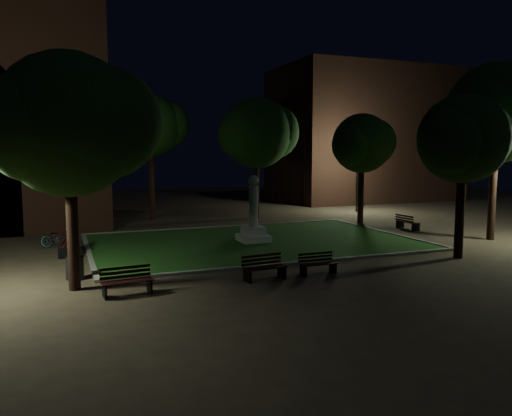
{
  "coord_description": "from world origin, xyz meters",
  "views": [
    {
      "loc": [
        -8.61,
        -20.26,
        4.32
      ],
      "look_at": [
        -0.26,
        1.0,
        1.8
      ],
      "focal_mm": 35.0,
      "sensor_mm": 36.0,
      "label": 1
    }
  ],
  "objects_px": {
    "bicycle": "(59,238)",
    "monument": "(253,223)",
    "bench_west_near": "(127,282)",
    "trash_bin": "(75,267)",
    "bench_near_right": "(318,264)",
    "bench_left_side": "(70,244)",
    "bench_right_side": "(407,223)",
    "bench_near_left": "(264,268)"
  },
  "relations": [
    {
      "from": "bicycle",
      "to": "monument",
      "type": "bearing_deg",
      "value": -73.74
    },
    {
      "from": "bench_west_near",
      "to": "trash_bin",
      "type": "distance_m",
      "value": 2.9
    },
    {
      "from": "bench_near_right",
      "to": "bench_left_side",
      "type": "height_order",
      "value": "bench_left_side"
    },
    {
      "from": "monument",
      "to": "bench_right_side",
      "type": "distance_m",
      "value": 9.65
    },
    {
      "from": "bench_right_side",
      "to": "trash_bin",
      "type": "xyz_separation_m",
      "value": [
        -17.89,
        -5.11,
        0.04
      ]
    },
    {
      "from": "bench_near_right",
      "to": "bicycle",
      "type": "bearing_deg",
      "value": 135.51
    },
    {
      "from": "bench_left_side",
      "to": "bench_near_left",
      "type": "bearing_deg",
      "value": 49.18
    },
    {
      "from": "bench_left_side",
      "to": "bench_right_side",
      "type": "relative_size",
      "value": 1.22
    },
    {
      "from": "bench_near_right",
      "to": "bench_west_near",
      "type": "distance_m",
      "value": 6.73
    },
    {
      "from": "bench_left_side",
      "to": "bicycle",
      "type": "bearing_deg",
      "value": -158.53
    },
    {
      "from": "trash_bin",
      "to": "bench_left_side",
      "type": "bearing_deg",
      "value": 90.75
    },
    {
      "from": "monument",
      "to": "bench_right_side",
      "type": "xyz_separation_m",
      "value": [
        9.61,
        0.68,
        -0.56
      ]
    },
    {
      "from": "bench_near_left",
      "to": "trash_bin",
      "type": "height_order",
      "value": "trash_bin"
    },
    {
      "from": "bench_west_near",
      "to": "bench_left_side",
      "type": "bearing_deg",
      "value": 96.65
    },
    {
      "from": "monument",
      "to": "trash_bin",
      "type": "distance_m",
      "value": 9.4
    },
    {
      "from": "bench_west_near",
      "to": "bench_right_side",
      "type": "bearing_deg",
      "value": 19.6
    },
    {
      "from": "bench_near_right",
      "to": "bench_left_side",
      "type": "xyz_separation_m",
      "value": [
        -8.22,
        6.84,
        0.12
      ]
    },
    {
      "from": "bench_near_left",
      "to": "bench_near_right",
      "type": "height_order",
      "value": "bench_near_left"
    },
    {
      "from": "bench_west_near",
      "to": "bench_right_side",
      "type": "xyz_separation_m",
      "value": [
        16.45,
        7.63,
        -0.0
      ]
    },
    {
      "from": "monument",
      "to": "bench_near_left",
      "type": "xyz_separation_m",
      "value": [
        -2.22,
        -6.75,
        -0.56
      ]
    },
    {
      "from": "bench_left_side",
      "to": "trash_bin",
      "type": "height_order",
      "value": "bench_left_side"
    },
    {
      "from": "monument",
      "to": "bench_left_side",
      "type": "relative_size",
      "value": 1.69
    },
    {
      "from": "bench_right_side",
      "to": "bicycle",
      "type": "distance_m",
      "value": 18.41
    },
    {
      "from": "bench_near_right",
      "to": "bicycle",
      "type": "height_order",
      "value": "bicycle"
    },
    {
      "from": "monument",
      "to": "bicycle",
      "type": "bearing_deg",
      "value": 168.14
    },
    {
      "from": "bench_near_left",
      "to": "bench_right_side",
      "type": "distance_m",
      "value": 13.97
    },
    {
      "from": "bench_left_side",
      "to": "trash_bin",
      "type": "bearing_deg",
      "value": 8.27
    },
    {
      "from": "bench_near_right",
      "to": "monument",
      "type": "bearing_deg",
      "value": 89.16
    },
    {
      "from": "trash_bin",
      "to": "bicycle",
      "type": "bearing_deg",
      "value": 94.42
    },
    {
      "from": "monument",
      "to": "bench_left_side",
      "type": "bearing_deg",
      "value": 179.11
    },
    {
      "from": "bicycle",
      "to": "bench_near_right",
      "type": "bearing_deg",
      "value": -106.55
    },
    {
      "from": "bicycle",
      "to": "bench_west_near",
      "type": "bearing_deg",
      "value": -139.55
    },
    {
      "from": "trash_bin",
      "to": "bicycle",
      "type": "xyz_separation_m",
      "value": [
        -0.48,
        6.26,
        0.05
      ]
    },
    {
      "from": "bench_west_near",
      "to": "bench_left_side",
      "type": "xyz_separation_m",
      "value": [
        -1.5,
        7.08,
        0.07
      ]
    },
    {
      "from": "bench_near_right",
      "to": "bench_west_near",
      "type": "xyz_separation_m",
      "value": [
        -6.73,
        -0.24,
        0.05
      ]
    },
    {
      "from": "bench_near_left",
      "to": "trash_bin",
      "type": "distance_m",
      "value": 6.49
    },
    {
      "from": "bench_near_left",
      "to": "bench_left_side",
      "type": "relative_size",
      "value": 0.84
    },
    {
      "from": "bench_right_side",
      "to": "trash_bin",
      "type": "relative_size",
      "value": 1.79
    },
    {
      "from": "monument",
      "to": "bicycle",
      "type": "xyz_separation_m",
      "value": [
        -8.77,
        1.84,
        -0.47
      ]
    },
    {
      "from": "trash_bin",
      "to": "bench_near_right",
      "type": "bearing_deg",
      "value": -15.62
    },
    {
      "from": "monument",
      "to": "bench_right_side",
      "type": "bearing_deg",
      "value": 4.06
    },
    {
      "from": "bench_near_right",
      "to": "bench_right_side",
      "type": "xyz_separation_m",
      "value": [
        9.73,
        7.39,
        0.05
      ]
    }
  ]
}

